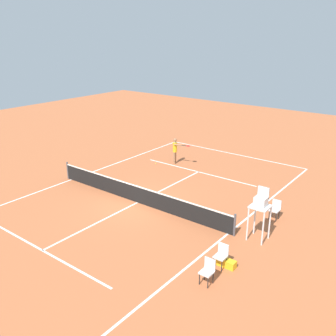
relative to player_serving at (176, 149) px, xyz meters
The scene contains 10 objects.
ground_plane 6.78m from the player_serving, 108.83° to the left, with size 60.00×60.00×0.00m, color #B76038.
court_lines 6.78m from the player_serving, 108.83° to the left, with size 11.00×21.61×0.01m.
tennis_net 6.72m from the player_serving, 108.83° to the left, with size 11.60×0.10×1.07m.
player_serving is the anchor object (origin of this frame).
tennis_ball 1.72m from the player_serving, 40.61° to the left, with size 0.07×0.07×0.07m, color #CCE033.
umpire_chair 10.68m from the player_serving, 146.15° to the left, with size 0.80×0.80×2.41m.
courtside_chair_near 13.22m from the player_serving, 131.40° to the left, with size 0.44×0.46×0.95m.
courtside_chair_mid 9.43m from the player_serving, 157.14° to the left, with size 0.44×0.46×0.95m.
courtside_chair_far 12.28m from the player_serving, 134.63° to the left, with size 0.44×0.46×0.95m.
equipment_bag 12.31m from the player_serving, 135.61° to the left, with size 0.76×0.32×0.30m, color yellow.
Camera 1 is at (-12.36, 13.44, 8.51)m, focal length 40.12 mm.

